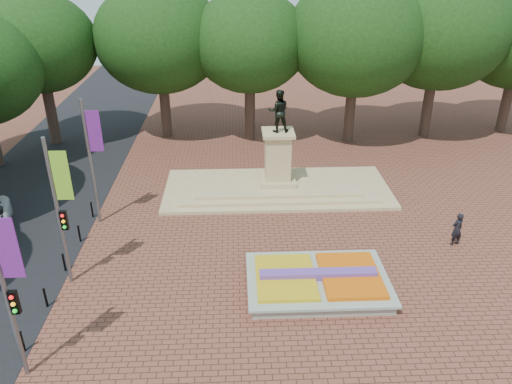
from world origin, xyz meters
TOP-DOWN VIEW (x-y plane):
  - ground at (0.00, 0.00)m, footprint 90.00×90.00m
  - asphalt_street at (-15.00, 5.00)m, footprint 9.00×90.00m
  - flower_bed at (1.03, -2.00)m, footprint 6.30×4.30m
  - monument at (0.00, 8.00)m, footprint 14.00×6.00m
  - tree_row_back at (2.33, 18.00)m, footprint 44.80×8.80m
  - banner_poles at (-10.08, -1.31)m, footprint 0.88×11.17m
  - bollard_row at (-10.70, -1.50)m, footprint 0.12×13.12m
  - pedestrian at (8.60, 1.31)m, footprint 0.77×0.62m

SIDE VIEW (x-z plane):
  - ground at x=0.00m, z-range 0.00..0.00m
  - asphalt_street at x=-15.00m, z-range 0.00..0.02m
  - flower_bed at x=1.03m, z-range -0.08..0.83m
  - bollard_row at x=-10.70m, z-range 0.04..1.02m
  - monument at x=0.00m, z-range -2.32..4.09m
  - pedestrian at x=8.60m, z-range 0.00..1.81m
  - banner_poles at x=-10.08m, z-range 0.38..7.38m
  - tree_row_back at x=2.33m, z-range 1.46..11.89m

